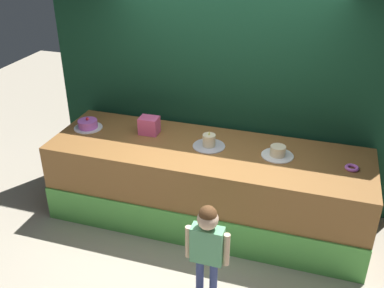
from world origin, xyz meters
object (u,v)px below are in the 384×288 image
at_px(donut, 352,168).
at_px(cake_left, 88,125).
at_px(child_figure, 207,242).
at_px(pink_box, 149,125).
at_px(cake_center, 209,142).
at_px(cake_right, 278,152).

height_order(donut, cake_left, cake_left).
relative_size(child_figure, cake_left, 3.11).
xyz_separation_m(child_figure, donut, (1.15, 1.20, 0.27)).
relative_size(pink_box, donut, 1.58).
bearing_deg(cake_left, child_figure, -34.38).
height_order(pink_box, donut, pink_box).
height_order(cake_left, cake_center, cake_center).
xyz_separation_m(pink_box, cake_right, (1.49, -0.09, -0.05)).
bearing_deg(cake_left, cake_center, -0.47).
bearing_deg(cake_right, cake_left, -179.98).
xyz_separation_m(donut, cake_center, (-1.49, 0.04, 0.04)).
bearing_deg(cake_center, child_figure, -74.81).
relative_size(cake_left, cake_right, 0.99).
xyz_separation_m(donut, cake_right, (-0.74, 0.05, 0.03)).
bearing_deg(donut, pink_box, 176.37).
height_order(child_figure, donut, child_figure).
relative_size(cake_center, cake_right, 1.05).
relative_size(pink_box, cake_center, 0.61).
relative_size(child_figure, cake_center, 2.93).
bearing_deg(cake_left, donut, -0.92).
xyz_separation_m(child_figure, pink_box, (-1.08, 1.34, 0.35)).
relative_size(child_figure, donut, 7.55).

